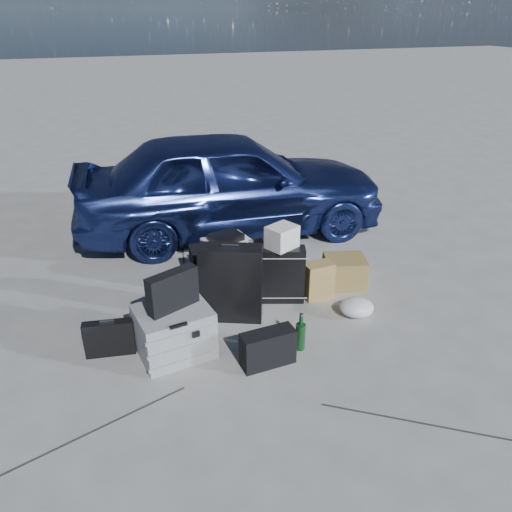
{
  "coord_description": "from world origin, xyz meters",
  "views": [
    {
      "loc": [
        -1.14,
        -3.19,
        2.59
      ],
      "look_at": [
        0.31,
        0.85,
        0.45
      ],
      "focal_mm": 35.0,
      "sensor_mm": 36.0,
      "label": 1
    }
  ],
  "objects_px": {
    "car": "(230,183)",
    "suitcase_right": "(280,275)",
    "cardboard_box": "(345,271)",
    "pelican_case": "(174,331)",
    "suitcase_left": "(231,283)",
    "briefcase": "(109,338)",
    "duffel_bag": "(229,263)",
    "green_bottle": "(301,332)"
  },
  "relations": [
    {
      "from": "briefcase",
      "to": "duffel_bag",
      "type": "distance_m",
      "value": 1.57
    },
    {
      "from": "car",
      "to": "suitcase_right",
      "type": "bearing_deg",
      "value": -176.8
    },
    {
      "from": "briefcase",
      "to": "suitcase_right",
      "type": "height_order",
      "value": "suitcase_right"
    },
    {
      "from": "duffel_bag",
      "to": "car",
      "type": "bearing_deg",
      "value": 76.18
    },
    {
      "from": "briefcase",
      "to": "cardboard_box",
      "type": "xyz_separation_m",
      "value": [
        2.39,
        0.39,
        -0.0
      ]
    },
    {
      "from": "suitcase_right",
      "to": "briefcase",
      "type": "bearing_deg",
      "value": -149.4
    },
    {
      "from": "car",
      "to": "green_bottle",
      "type": "distance_m",
      "value": 2.65
    },
    {
      "from": "duffel_bag",
      "to": "cardboard_box",
      "type": "xyz_separation_m",
      "value": [
        1.1,
        -0.49,
        -0.04
      ]
    },
    {
      "from": "duffel_bag",
      "to": "green_bottle",
      "type": "relative_size",
      "value": 2.35
    },
    {
      "from": "cardboard_box",
      "to": "suitcase_right",
      "type": "bearing_deg",
      "value": -175.62
    },
    {
      "from": "car",
      "to": "suitcase_right",
      "type": "height_order",
      "value": "car"
    },
    {
      "from": "briefcase",
      "to": "green_bottle",
      "type": "relative_size",
      "value": 1.22
    },
    {
      "from": "cardboard_box",
      "to": "car",
      "type": "bearing_deg",
      "value": 111.43
    },
    {
      "from": "car",
      "to": "suitcase_left",
      "type": "height_order",
      "value": "car"
    },
    {
      "from": "car",
      "to": "green_bottle",
      "type": "height_order",
      "value": "car"
    },
    {
      "from": "pelican_case",
      "to": "cardboard_box",
      "type": "relative_size",
      "value": 1.42
    },
    {
      "from": "pelican_case",
      "to": "briefcase",
      "type": "xyz_separation_m",
      "value": [
        -0.51,
        0.16,
        -0.05
      ]
    },
    {
      "from": "suitcase_left",
      "to": "suitcase_right",
      "type": "height_order",
      "value": "suitcase_left"
    },
    {
      "from": "suitcase_right",
      "to": "cardboard_box",
      "type": "bearing_deg",
      "value": 23.62
    },
    {
      "from": "car",
      "to": "cardboard_box",
      "type": "relative_size",
      "value": 9.3
    },
    {
      "from": "pelican_case",
      "to": "cardboard_box",
      "type": "bearing_deg",
      "value": 7.71
    },
    {
      "from": "duffel_bag",
      "to": "pelican_case",
      "type": "bearing_deg",
      "value": -122.82
    },
    {
      "from": "pelican_case",
      "to": "cardboard_box",
      "type": "xyz_separation_m",
      "value": [
        1.88,
        0.55,
        -0.06
      ]
    },
    {
      "from": "suitcase_right",
      "to": "cardboard_box",
      "type": "xyz_separation_m",
      "value": [
        0.75,
        0.06,
        -0.13
      ]
    },
    {
      "from": "car",
      "to": "green_bottle",
      "type": "xyz_separation_m",
      "value": [
        -0.19,
        -2.6,
        -0.48
      ]
    },
    {
      "from": "briefcase",
      "to": "suitcase_left",
      "type": "relative_size",
      "value": 0.55
    },
    {
      "from": "pelican_case",
      "to": "duffel_bag",
      "type": "relative_size",
      "value": 0.74
    },
    {
      "from": "briefcase",
      "to": "suitcase_left",
      "type": "xyz_separation_m",
      "value": [
        1.11,
        0.19,
        0.21
      ]
    },
    {
      "from": "cardboard_box",
      "to": "suitcase_left",
      "type": "bearing_deg",
      "value": -171.07
    },
    {
      "from": "car",
      "to": "suitcase_right",
      "type": "relative_size",
      "value": 6.72
    },
    {
      "from": "pelican_case",
      "to": "green_bottle",
      "type": "bearing_deg",
      "value": -25.37
    },
    {
      "from": "car",
      "to": "suitcase_left",
      "type": "relative_size",
      "value": 5.2
    },
    {
      "from": "briefcase",
      "to": "cardboard_box",
      "type": "bearing_deg",
      "value": 18.29
    },
    {
      "from": "car",
      "to": "green_bottle",
      "type": "bearing_deg",
      "value": -179.22
    },
    {
      "from": "suitcase_right",
      "to": "pelican_case",
      "type": "bearing_deg",
      "value": -137.44
    },
    {
      "from": "car",
      "to": "duffel_bag",
      "type": "distance_m",
      "value": 1.4
    },
    {
      "from": "duffel_bag",
      "to": "green_bottle",
      "type": "bearing_deg",
      "value": -76.67
    },
    {
      "from": "suitcase_left",
      "to": "briefcase",
      "type": "bearing_deg",
      "value": -146.8
    },
    {
      "from": "briefcase",
      "to": "suitcase_right",
      "type": "relative_size",
      "value": 0.72
    },
    {
      "from": "suitcase_left",
      "to": "cardboard_box",
      "type": "xyz_separation_m",
      "value": [
        1.28,
        0.2,
        -0.21
      ]
    },
    {
      "from": "suitcase_left",
      "to": "green_bottle",
      "type": "relative_size",
      "value": 2.2
    },
    {
      "from": "suitcase_left",
      "to": "cardboard_box",
      "type": "distance_m",
      "value": 1.31
    }
  ]
}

